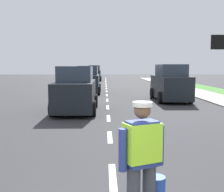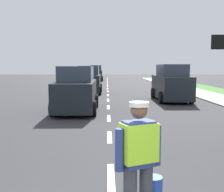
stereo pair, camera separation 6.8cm
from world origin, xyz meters
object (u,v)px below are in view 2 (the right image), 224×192
at_px(car_oncoming_lead, 76,91).
at_px(car_oncoming_third, 96,74).
at_px(car_oncoming_second, 89,81).
at_px(car_parked_far, 171,84).
at_px(road_worker, 140,157).

distance_m(car_oncoming_lead, car_oncoming_third, 26.76).
bearing_deg(car_oncoming_second, car_parked_far, -42.10).
bearing_deg(car_parked_far, car_oncoming_second, 137.90).
relative_size(car_oncoming_lead, car_oncoming_second, 0.97).
relative_size(road_worker, car_parked_far, 0.39).
bearing_deg(car_oncoming_lead, road_worker, -78.74).
height_order(road_worker, car_oncoming_second, car_oncoming_second).
bearing_deg(car_oncoming_third, car_parked_far, -76.51).
relative_size(road_worker, car_oncoming_second, 0.38).
xyz_separation_m(car_oncoming_lead, car_oncoming_third, (-0.10, 26.76, 0.06)).
bearing_deg(car_parked_far, car_oncoming_third, 103.49).
height_order(car_oncoming_lead, car_oncoming_third, car_oncoming_third).
bearing_deg(road_worker, car_oncoming_lead, 101.26).
distance_m(road_worker, car_oncoming_second, 18.18).
bearing_deg(road_worker, car_oncoming_second, 95.74).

